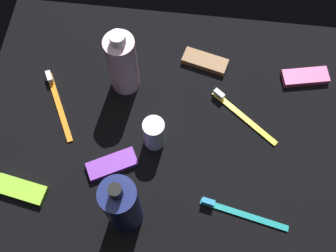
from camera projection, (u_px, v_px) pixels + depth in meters
The scene contains 11 objects.
ground_plane at pixel (168, 132), 89.96cm from camera, with size 84.00×64.00×1.20cm, color black.
lotion_bottle at pixel (122, 206), 73.43cm from camera, with size 6.47×6.47×21.38cm.
bodywash_bottle at pixel (122, 63), 86.53cm from camera, with size 6.36×6.36×18.27cm.
deodorant_stick at pixel (154, 133), 84.52cm from camera, with size 4.46×4.46×8.71cm, color silver.
toothbrush_orange at pixel (58, 102), 91.61cm from camera, with size 9.46×16.48×2.10cm.
toothbrush_yellow at pixel (240, 114), 90.43cm from camera, with size 14.96×11.98×2.10cm.
toothbrush_teal at pixel (239, 213), 81.81cm from camera, with size 17.88×4.78×2.10cm.
snack_bar_pink at pixel (305, 77), 93.96cm from camera, with size 10.40×4.00×1.50cm, color #E55999.
snack_bar_purple at pixel (112, 164), 85.66cm from camera, with size 10.40×4.00×1.50cm, color purple.
snack_bar_brown at pixel (205, 61), 95.60cm from camera, with size 10.40×4.00×1.50cm, color brown.
snack_bar_lime at pixel (21, 190), 83.51cm from camera, with size 10.40×4.00×1.50cm, color #8CD133.
Camera 1 is at (3.93, -34.08, 82.57)cm, focal length 43.93 mm.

